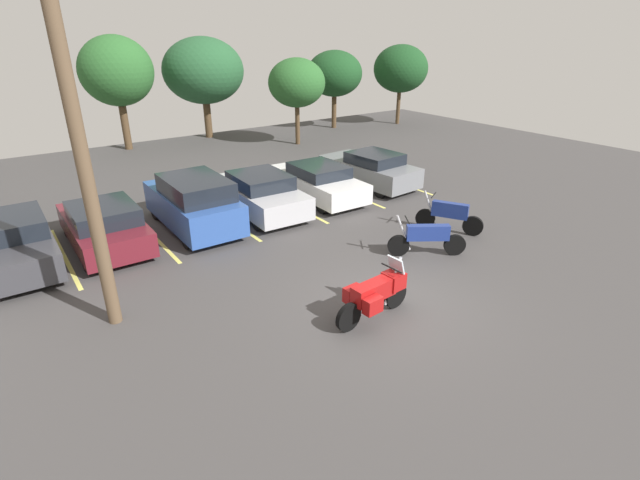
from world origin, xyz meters
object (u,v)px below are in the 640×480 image
car_silver (260,193)px  car_grey (370,169)px  car_maroon (104,226)px  utility_pole (77,135)px  motorcycle_third (449,215)px  car_white (317,181)px  car_blue (194,203)px  motorcycle_second (427,238)px  car_charcoal (15,241)px  motorcycle_touring (376,293)px

car_silver → car_grey: car_silver is taller
car_maroon → utility_pole: 5.79m
motorcycle_third → utility_pole: bearing=175.3°
car_white → car_grey: (2.77, 0.08, 0.03)m
car_silver → car_blue: bearing=-177.5°
motorcycle_second → car_maroon: size_ratio=0.46×
car_maroon → car_white: bearing=0.1°
car_blue → car_charcoal: bearing=175.4°
car_silver → motorcycle_touring: bearing=-99.0°
motorcycle_second → motorcycle_third: bearing=23.5°
motorcycle_touring → motorcycle_third: 5.94m
car_silver → car_white: bearing=2.0°
car_charcoal → car_blue: 5.16m
car_charcoal → car_white: (10.30, -0.21, -0.03)m
car_maroon → car_grey: car_grey is taller
motorcycle_touring → car_charcoal: car_charcoal is taller
motorcycle_touring → car_charcoal: (-6.44, 8.01, 0.07)m
car_blue → car_grey: size_ratio=0.97×
car_maroon → car_grey: bearing=0.5°
motorcycle_third → utility_pole: size_ratio=0.24×
car_white → car_charcoal: bearing=178.8°
motorcycle_touring → car_blue: (-1.30, 7.59, 0.26)m
motorcycle_second → car_charcoal: size_ratio=0.41×
motorcycle_third → car_blue: (-6.70, 5.12, 0.32)m
motorcycle_second → utility_pole: (-8.43, 1.71, 3.72)m
car_silver → motorcycle_third: bearing=-51.4°
motorcycle_touring → car_grey: 10.29m
motorcycle_touring → utility_pole: size_ratio=0.26×
car_charcoal → car_maroon: bearing=-5.6°
motorcycle_touring → motorcycle_second: motorcycle_touring is taller
motorcycle_touring → utility_pole: 7.03m
motorcycle_touring → car_charcoal: size_ratio=0.45×
car_maroon → car_grey: size_ratio=0.94×
car_blue → car_silver: size_ratio=0.97×
car_blue → car_maroon: bearing=176.1°
motorcycle_third → motorcycle_second: bearing=-156.5°
motorcycle_third → car_grey: 5.54m
car_white → motorcycle_second: bearing=-93.8°
car_blue → car_white: car_blue is taller
motorcycle_touring → utility_pole: (-4.99, 3.34, 3.66)m
car_charcoal → car_maroon: car_charcoal is taller
motorcycle_third → car_maroon: (-9.51, 5.31, 0.11)m
utility_pole → car_grey: bearing=21.3°
motorcycle_touring → car_grey: (6.62, 7.87, 0.07)m
car_white → utility_pole: size_ratio=0.56×
car_white → utility_pole: (-8.84, -4.46, 3.62)m
motorcycle_second → car_blue: size_ratio=0.45×
car_maroon → car_silver: bearing=-0.8°
car_white → utility_pole: 10.54m
motorcycle_third → car_white: 5.54m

